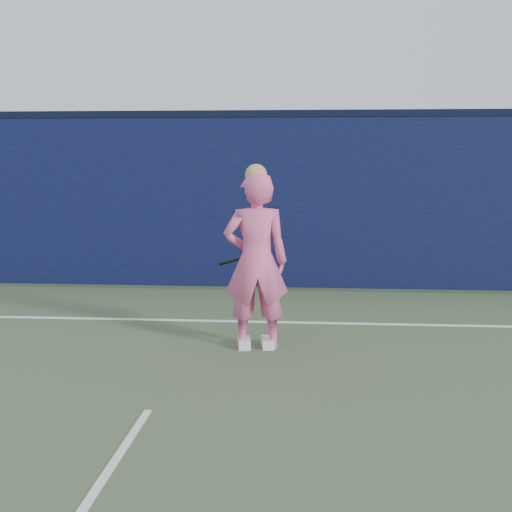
{
  "coord_description": "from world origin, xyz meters",
  "views": [
    {
      "loc": [
        1.26,
        -4.14,
        1.94
      ],
      "look_at": [
        0.67,
        2.9,
        0.95
      ],
      "focal_mm": 50.0,
      "sensor_mm": 36.0,
      "label": 1
    }
  ],
  "objects": [
    {
      "name": "ground",
      "position": [
        0.0,
        0.0,
        0.0
      ],
      "size": [
        80.0,
        80.0,
        0.0
      ],
      "primitive_type": "plane",
      "color": "#34482C",
      "rests_on": "ground"
    },
    {
      "name": "backstop_wall",
      "position": [
        0.0,
        6.5,
        1.25
      ],
      "size": [
        24.0,
        0.4,
        2.5
      ],
      "primitive_type": "cube",
      "color": "black",
      "rests_on": "ground"
    },
    {
      "name": "wall_cap",
      "position": [
        0.0,
        6.5,
        2.55
      ],
      "size": [
        24.0,
        0.42,
        0.1
      ],
      "primitive_type": "cube",
      "color": "black",
      "rests_on": "backstop_wall"
    },
    {
      "name": "player",
      "position": [
        0.67,
        2.9,
        0.9
      ],
      "size": [
        0.71,
        0.52,
        1.86
      ],
      "rotation": [
        0.0,
        0.0,
        3.29
      ],
      "color": "#F05D97",
      "rests_on": "ground"
    },
    {
      "name": "racket",
      "position": [
        0.59,
        3.3,
        0.89
      ],
      "size": [
        0.52,
        0.12,
        0.28
      ],
      "rotation": [
        0.0,
        0.0,
        -0.16
      ],
      "color": "black",
      "rests_on": "ground"
    },
    {
      "name": "court_lines",
      "position": [
        0.0,
        -0.33,
        0.01
      ],
      "size": [
        11.0,
        12.04,
        0.01
      ],
      "color": "white",
      "rests_on": "court_surface"
    }
  ]
}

